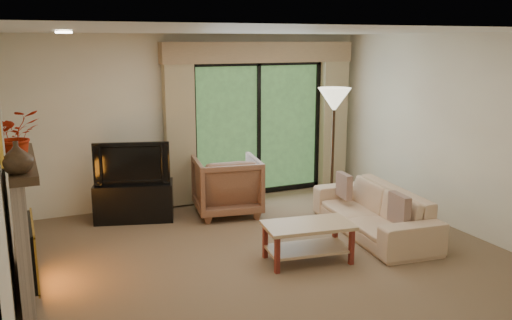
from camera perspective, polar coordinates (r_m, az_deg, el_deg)
name	(u,v)px	position (r m, az deg, el deg)	size (l,w,h in m)	color
floor	(266,255)	(6.56, 1.09, -9.95)	(5.50, 5.50, 0.00)	brown
ceiling	(267,31)	(6.06, 1.19, 13.40)	(5.50, 5.50, 0.00)	silver
wall_back	(198,120)	(8.48, -6.09, 4.26)	(5.00, 5.00, 0.00)	#ECE0C7
wall_front	(412,209)	(4.13, 16.13, -4.96)	(5.00, 5.00, 0.00)	#ECE0C7
wall_left	(2,171)	(5.62, -25.16, -1.08)	(5.00, 5.00, 0.00)	#ECE0C7
wall_right	(452,132)	(7.75, 19.90, 2.80)	(5.00, 5.00, 0.00)	#ECE0C7
fireplace	(22,225)	(5.97, -23.44, -6.32)	(0.24, 1.70, 1.37)	gray
sliding_door	(258,129)	(8.82, 0.23, 3.33)	(2.26, 0.10, 2.16)	black
curtain_left	(180,129)	(8.24, -8.05, 3.26)	(0.45, 0.18, 2.35)	tan
curtain_right	(333,119)	(9.34, 8.10, 4.34)	(0.45, 0.18, 2.35)	tan
cornice	(261,52)	(8.63, 0.49, 11.27)	(3.20, 0.24, 0.32)	#9E7F5D
media_console	(134,201)	(7.89, -12.69, -4.25)	(1.09, 0.49, 0.54)	black
tv	(132,162)	(7.75, -12.89, -0.21)	(1.04, 0.14, 0.60)	black
armchair	(227,185)	(7.94, -3.10, -2.69)	(0.91, 0.94, 0.86)	brown
sofa	(373,211)	(7.33, 12.23, -5.27)	(2.08, 0.81, 0.61)	tan
pillow_near	(399,209)	(6.77, 14.83, -5.02)	(0.10, 0.37, 0.37)	brown
pillow_far	(344,186)	(7.70, 9.25, -2.68)	(0.09, 0.34, 0.34)	brown
coffee_table	(308,242)	(6.34, 5.47, -8.62)	(1.01, 0.56, 0.45)	tan
floor_lamp	(333,149)	(8.18, 8.09, 1.15)	(0.49, 0.49, 1.83)	beige
vase	(17,157)	(5.12, -23.87, 0.25)	(0.27, 0.27, 0.28)	#362619
branches	(15,135)	(5.66, -24.03, 2.37)	(0.44, 0.38, 0.49)	#B1260D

